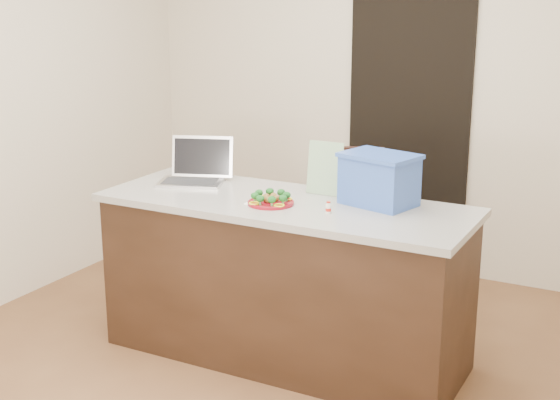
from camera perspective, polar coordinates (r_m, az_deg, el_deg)
The scene contains 16 objects.
ground at distance 4.37m, azimuth -1.22°, elevation -12.57°, with size 4.00×4.00×0.00m, color brown.
room_shell at distance 3.88m, azimuth -1.36°, elevation 9.05°, with size 4.00×4.00×4.00m.
doorway at distance 5.73m, azimuth 9.32°, elevation 4.64°, with size 0.90×0.02×2.00m, color black.
island at distance 4.38m, azimuth 0.34°, elevation -5.86°, with size 2.06×0.76×0.92m.
plate at distance 4.17m, azimuth -0.68°, elevation -0.19°, with size 0.25×0.25×0.02m.
meatballs at distance 4.17m, azimuth -0.72°, elevation 0.14°, with size 0.09×0.10×0.04m.
broccoli at distance 4.16m, azimuth -0.68°, elevation 0.33°, with size 0.21×0.21×0.04m.
pepper_rings at distance 4.17m, azimuth -0.68°, elevation -0.07°, with size 0.22×0.22×0.01m.
napkin at distance 4.19m, azimuth -1.13°, elevation -0.19°, with size 0.16×0.16×0.01m, color white.
fork at distance 4.21m, azimuth -1.31°, elevation -0.05°, with size 0.04×0.16×0.00m.
knife at distance 4.16m, azimuth -0.89°, elevation -0.21°, with size 0.04×0.20×0.01m.
yogurt_bottle at distance 4.01m, azimuth 3.56°, elevation -0.62°, with size 0.03×0.03×0.06m.
laptop at distance 4.67m, azimuth -6.14°, elevation 2.20°, with size 0.44×0.41×0.26m.
leaflet at distance 4.34m, azimuth 3.30°, elevation 2.33°, with size 0.21×0.00×0.30m, color silver.
blue_box at distance 4.16m, azimuth 7.27°, elevation 1.53°, with size 0.44×0.36×0.28m.
chair at distance 4.97m, azimuth 4.28°, elevation -1.54°, with size 0.61×0.62×1.07m.
Camera 1 is at (1.89, -3.37, 2.05)m, focal length 50.00 mm.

